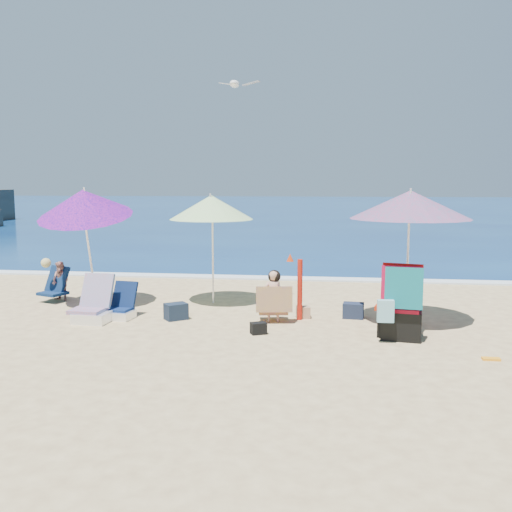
# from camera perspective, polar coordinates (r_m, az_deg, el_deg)

# --- Properties ---
(ground) EXTENTS (120.00, 120.00, 0.00)m
(ground) POSITION_cam_1_polar(r_m,az_deg,el_deg) (9.11, 1.07, -7.72)
(ground) COLOR #D8BC84
(ground) RESTS_ON ground
(sea) EXTENTS (120.00, 80.00, 0.12)m
(sea) POSITION_cam_1_polar(r_m,az_deg,el_deg) (53.81, 6.38, 4.77)
(sea) COLOR navy
(sea) RESTS_ON ground
(foam) EXTENTS (120.00, 0.50, 0.04)m
(foam) POSITION_cam_1_polar(r_m,az_deg,el_deg) (14.07, 3.36, -2.25)
(foam) COLOR white
(foam) RESTS_ON ground
(umbrella_turquoise) EXTENTS (2.41, 2.41, 2.28)m
(umbrella_turquoise) POSITION_cam_1_polar(r_m,az_deg,el_deg) (9.77, 15.12, 4.95)
(umbrella_turquoise) COLOR white
(umbrella_turquoise) RESTS_ON ground
(umbrella_striped) EXTENTS (1.85, 1.85, 2.16)m
(umbrella_striped) POSITION_cam_1_polar(r_m,az_deg,el_deg) (11.07, -4.48, 4.85)
(umbrella_striped) COLOR white
(umbrella_striped) RESTS_ON ground
(umbrella_blue) EXTENTS (1.79, 1.86, 2.42)m
(umbrella_blue) POSITION_cam_1_polar(r_m,az_deg,el_deg) (11.23, -16.78, 5.08)
(umbrella_blue) COLOR white
(umbrella_blue) RESTS_ON ground
(furled_umbrella) EXTENTS (0.30, 0.26, 1.17)m
(furled_umbrella) POSITION_cam_1_polar(r_m,az_deg,el_deg) (9.87, 4.20, -2.74)
(furled_umbrella) COLOR #B2190C
(furled_umbrella) RESTS_ON ground
(chair_navy) EXTENTS (0.53, 0.63, 0.62)m
(chair_navy) POSITION_cam_1_polar(r_m,az_deg,el_deg) (10.35, -13.33, -5.14)
(chair_navy) COLOR #0E214F
(chair_navy) RESTS_ON ground
(chair_rainbow) EXTENTS (0.68, 0.74, 0.78)m
(chair_rainbow) POSITION_cam_1_polar(r_m,az_deg,el_deg) (10.23, -15.94, -5.13)
(chair_rainbow) COLOR #E15A4F
(chair_rainbow) RESTS_ON ground
(camp_chair_left) EXTENTS (0.79, 0.79, 1.10)m
(camp_chair_left) POSITION_cam_1_polar(r_m,az_deg,el_deg) (9.22, 14.14, -5.65)
(camp_chair_left) COLOR #AE270C
(camp_chair_left) RESTS_ON ground
(camp_chair_right) EXTENTS (0.73, 0.81, 1.13)m
(camp_chair_right) POSITION_cam_1_polar(r_m,az_deg,el_deg) (9.01, 14.24, -5.44)
(camp_chair_right) COLOR maroon
(camp_chair_right) RESTS_ON ground
(person_center) EXTENTS (0.63, 0.56, 0.89)m
(person_center) POSITION_cam_1_polar(r_m,az_deg,el_deg) (9.72, 1.75, -4.13)
(person_center) COLOR tan
(person_center) RESTS_ON ground
(person_left) EXTENTS (0.64, 0.67, 0.89)m
(person_left) POSITION_cam_1_polar(r_m,az_deg,el_deg) (12.13, -19.07, -2.37)
(person_left) COLOR tan
(person_left) RESTS_ON ground
(bag_navy_a) EXTENTS (0.45, 0.43, 0.28)m
(bag_navy_a) POSITION_cam_1_polar(r_m,az_deg,el_deg) (10.07, -7.98, -5.49)
(bag_navy_a) COLOR #172233
(bag_navy_a) RESTS_ON ground
(bag_tan) EXTENTS (0.26, 0.20, 0.21)m
(bag_tan) POSITION_cam_1_polar(r_m,az_deg,el_deg) (10.11, 4.73, -5.61)
(bag_tan) COLOR #A77F5F
(bag_tan) RESTS_ON ground
(bag_navy_b) EXTENTS (0.38, 0.31, 0.27)m
(bag_navy_b) POSITION_cam_1_polar(r_m,az_deg,el_deg) (10.23, 9.68, -5.38)
(bag_navy_b) COLOR #192238
(bag_navy_b) RESTS_ON ground
(bag_black_b) EXTENTS (0.29, 0.25, 0.18)m
(bag_black_b) POSITION_cam_1_polar(r_m,az_deg,el_deg) (9.05, 0.24, -7.22)
(bag_black_b) COLOR black
(bag_black_b) RESTS_ON ground
(orange_item) EXTENTS (0.23, 0.11, 0.03)m
(orange_item) POSITION_cam_1_polar(r_m,az_deg,el_deg) (8.41, 22.39, -9.47)
(orange_item) COLOR orange
(orange_item) RESTS_ON ground
(seagull) EXTENTS (0.79, 0.39, 0.13)m
(seagull) POSITION_cam_1_polar(r_m,az_deg,el_deg) (10.92, -2.11, 16.77)
(seagull) COLOR white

